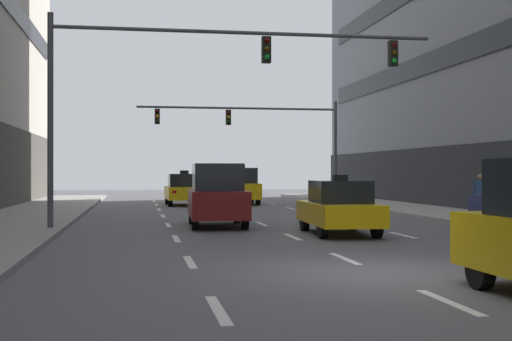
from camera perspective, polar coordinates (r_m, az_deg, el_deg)
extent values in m
plane|color=#515156|center=(13.11, 9.73, -8.09)|extent=(120.00, 120.00, 0.00)
cube|color=silver|center=(9.49, -3.09, -11.15)|extent=(0.16, 2.00, 0.01)
cube|color=silver|center=(14.41, -5.37, -7.36)|extent=(0.16, 2.00, 0.01)
cube|color=silver|center=(19.37, -6.46, -5.49)|extent=(0.16, 2.00, 0.01)
cube|color=silver|center=(24.34, -7.11, -4.39)|extent=(0.16, 2.00, 0.01)
cube|color=silver|center=(29.33, -7.54, -3.66)|extent=(0.16, 2.00, 0.01)
cube|color=silver|center=(34.32, -7.84, -3.14)|extent=(0.16, 2.00, 0.01)
cube|color=silver|center=(39.31, -8.06, -2.76)|extent=(0.16, 2.00, 0.01)
cube|color=silver|center=(44.30, -8.24, -2.46)|extent=(0.16, 2.00, 0.01)
cube|color=silver|center=(10.36, 15.32, -10.21)|extent=(0.16, 2.00, 0.01)
cube|color=silver|center=(15.00, 7.18, -7.07)|extent=(0.16, 2.00, 0.01)
cube|color=silver|center=(19.81, 2.98, -5.37)|extent=(0.16, 2.00, 0.01)
cube|color=silver|center=(24.70, 0.45, -4.33)|extent=(0.16, 2.00, 0.01)
cube|color=silver|center=(29.62, -1.25, -3.62)|extent=(0.16, 2.00, 0.01)
cube|color=silver|center=(34.57, -2.45, -3.12)|extent=(0.16, 2.00, 0.01)
cube|color=silver|center=(39.53, -3.36, -2.74)|extent=(0.16, 2.00, 0.01)
cube|color=silver|center=(44.50, -4.06, -2.45)|extent=(0.16, 2.00, 0.01)
cube|color=silver|center=(16.23, 18.28, -6.53)|extent=(0.16, 2.00, 0.01)
cube|color=silver|center=(20.75, 11.78, -5.13)|extent=(0.16, 2.00, 0.01)
cube|color=silver|center=(25.46, 7.67, -4.20)|extent=(0.16, 2.00, 0.01)
cube|color=silver|center=(30.26, 4.85, -3.55)|extent=(0.16, 2.00, 0.01)
cube|color=silver|center=(35.12, 2.81, -3.07)|extent=(0.16, 2.00, 0.01)
cube|color=silver|center=(40.01, 1.27, -2.71)|extent=(0.16, 2.00, 0.01)
cube|color=silver|center=(44.93, 0.06, -2.43)|extent=(0.16, 2.00, 0.01)
cylinder|color=black|center=(41.04, -2.49, -2.21)|extent=(0.23, 0.64, 0.63)
cylinder|color=black|center=(41.23, -0.37, -2.20)|extent=(0.23, 0.64, 0.63)
cylinder|color=black|center=(38.47, -2.10, -2.35)|extent=(0.23, 0.64, 0.63)
cylinder|color=black|center=(38.67, 0.16, -2.34)|extent=(0.23, 0.64, 0.63)
cube|color=yellow|center=(39.83, -1.21, -1.65)|extent=(1.86, 4.25, 0.86)
cube|color=black|center=(39.82, -1.21, -0.41)|extent=(1.59, 2.53, 0.86)
cube|color=white|center=(41.81, -2.39, -1.37)|extent=(0.19, 0.08, 0.13)
cube|color=red|center=(37.70, -1.75, -1.51)|extent=(0.19, 0.08, 0.13)
cube|color=white|center=(41.96, -0.72, -1.37)|extent=(0.19, 0.08, 0.13)
cube|color=red|center=(37.86, 0.10, -1.50)|extent=(0.19, 0.08, 0.13)
cube|color=black|center=(39.82, -1.21, 0.33)|extent=(0.43, 0.20, 0.17)
cylinder|color=black|center=(24.83, -5.19, -3.57)|extent=(0.24, 0.66, 0.65)
cylinder|color=black|center=(24.93, -1.58, -3.55)|extent=(0.24, 0.66, 0.65)
cylinder|color=black|center=(22.19, -4.95, -3.98)|extent=(0.24, 0.66, 0.65)
cylinder|color=black|center=(22.31, -0.91, -3.96)|extent=(0.24, 0.66, 0.65)
cube|color=maroon|center=(23.53, -3.17, -2.68)|extent=(1.98, 4.39, 0.88)
cube|color=black|center=(23.50, -3.17, -0.53)|extent=(1.67, 2.61, 0.88)
cube|color=white|center=(25.60, -4.91, -2.13)|extent=(0.20, 0.09, 0.14)
cube|color=red|center=(21.37, -4.45, -2.53)|extent=(0.20, 0.09, 0.14)
cube|color=white|center=(25.68, -2.09, -2.12)|extent=(0.20, 0.09, 0.14)
cube|color=red|center=(21.47, -1.08, -2.51)|extent=(0.20, 0.09, 0.14)
cylinder|color=black|center=(11.55, 17.67, -7.61)|extent=(0.21, 0.63, 0.63)
cube|color=white|center=(12.23, 16.60, -4.47)|extent=(0.19, 0.08, 0.13)
cylinder|color=black|center=(21.82, 3.94, -4.07)|extent=(0.24, 0.63, 0.63)
cylinder|color=black|center=(22.17, 7.80, -4.01)|extent=(0.24, 0.63, 0.63)
cylinder|color=black|center=(19.32, 5.41, -4.58)|extent=(0.24, 0.63, 0.63)
cylinder|color=black|center=(19.71, 9.73, -4.50)|extent=(0.24, 0.63, 0.63)
cube|color=yellow|center=(20.72, 6.69, -3.44)|extent=(1.92, 4.24, 0.61)
cube|color=black|center=(20.51, 6.81, -1.72)|extent=(1.59, 1.87, 0.65)
cube|color=white|center=(22.58, 3.93, -2.90)|extent=(0.19, 0.08, 0.13)
cube|color=red|center=(18.58, 6.37, -3.50)|extent=(0.19, 0.08, 0.13)
cube|color=white|center=(22.85, 6.94, -2.86)|extent=(0.19, 0.08, 0.13)
cube|color=red|center=(18.91, 9.98, -3.44)|extent=(0.19, 0.08, 0.13)
cube|color=black|center=(20.50, 6.81, -0.58)|extent=(0.43, 0.21, 0.17)
cylinder|color=black|center=(40.01, -7.19, -2.22)|extent=(0.24, 0.69, 0.68)
cylinder|color=black|center=(40.14, -4.82, -2.22)|extent=(0.24, 0.69, 0.68)
cylinder|color=black|center=(37.22, -6.95, -2.38)|extent=(0.24, 0.69, 0.68)
cylinder|color=black|center=(37.36, -4.40, -2.38)|extent=(0.24, 0.69, 0.68)
cube|color=yellow|center=(38.66, -5.84, -1.81)|extent=(1.97, 4.59, 0.66)
cube|color=black|center=(38.44, -5.82, -0.80)|extent=(1.69, 1.99, 0.71)
cube|color=white|center=(40.85, -7.03, -1.55)|extent=(0.21, 0.09, 0.15)
cube|color=red|center=(36.37, -6.61, -1.73)|extent=(0.21, 0.09, 0.15)
cube|color=white|center=(40.95, -5.16, -1.55)|extent=(0.21, 0.09, 0.15)
cube|color=red|center=(36.49, -4.52, -1.73)|extent=(0.21, 0.09, 0.15)
cube|color=black|center=(38.44, -5.82, -0.13)|extent=(0.46, 0.21, 0.19)
cylinder|color=black|center=(19.13, 18.25, -4.59)|extent=(0.23, 0.65, 0.65)
cube|color=white|center=(19.86, 17.50, -2.71)|extent=(0.20, 0.08, 0.14)
cylinder|color=#4C4C51|center=(22.28, -16.28, 3.95)|extent=(0.18, 0.18, 6.51)
cylinder|color=#4C4C51|center=(22.77, -0.69, 11.06)|extent=(12.10, 0.12, 0.12)
cube|color=black|center=(22.78, 0.84, 9.73)|extent=(0.28, 0.24, 0.84)
sphere|color=#4B0704|center=(22.69, 0.90, 10.43)|extent=(0.17, 0.17, 0.17)
sphere|color=#523505|center=(22.64, 0.90, 9.79)|extent=(0.17, 0.17, 0.17)
sphere|color=green|center=(22.60, 0.90, 9.14)|extent=(0.17, 0.17, 0.17)
cube|color=black|center=(23.90, 11.00, 9.26)|extent=(0.28, 0.24, 0.84)
sphere|color=#4B0704|center=(23.82, 11.12, 9.93)|extent=(0.17, 0.17, 0.17)
sphere|color=#523505|center=(23.77, 11.12, 9.31)|extent=(0.17, 0.17, 0.17)
sphere|color=green|center=(23.73, 11.12, 8.69)|extent=(0.17, 0.17, 0.17)
cylinder|color=#4C4C51|center=(40.47, 6.44, 1.55)|extent=(0.18, 0.18, 5.71)
cylinder|color=#4C4C51|center=(39.44, -1.44, 5.06)|extent=(11.20, 0.12, 0.12)
cube|color=black|center=(39.32, -2.25, 4.31)|extent=(0.28, 0.24, 0.84)
sphere|color=#4B0704|center=(39.20, -2.22, 4.71)|extent=(0.17, 0.17, 0.17)
sphere|color=orange|center=(39.18, -2.22, 4.33)|extent=(0.17, 0.17, 0.17)
sphere|color=#073E10|center=(39.16, -2.22, 3.95)|extent=(0.17, 0.17, 0.17)
cube|color=black|center=(39.01, -7.99, 4.35)|extent=(0.28, 0.24, 0.84)
sphere|color=#4B0704|center=(38.89, -7.98, 4.74)|extent=(0.17, 0.17, 0.17)
sphere|color=orange|center=(38.87, -7.98, 4.36)|extent=(0.17, 0.17, 0.17)
sphere|color=#073E10|center=(38.85, -7.98, 3.98)|extent=(0.17, 0.17, 0.17)
cylinder|color=#383D59|center=(25.73, 17.51, -2.94)|extent=(0.13, 0.13, 0.82)
cylinder|color=#383D59|center=(25.70, 17.89, -2.94)|extent=(0.13, 0.13, 0.82)
cube|color=navy|center=(25.69, 17.70, -1.38)|extent=(0.39, 0.36, 0.58)
sphere|color=#9E704C|center=(25.69, 17.70, -0.50)|extent=(0.21, 0.21, 0.21)
cylinder|color=navy|center=(25.73, 17.22, -1.31)|extent=(0.09, 0.09, 0.52)
cylinder|color=navy|center=(25.66, 18.19, -1.32)|extent=(0.09, 0.09, 0.52)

